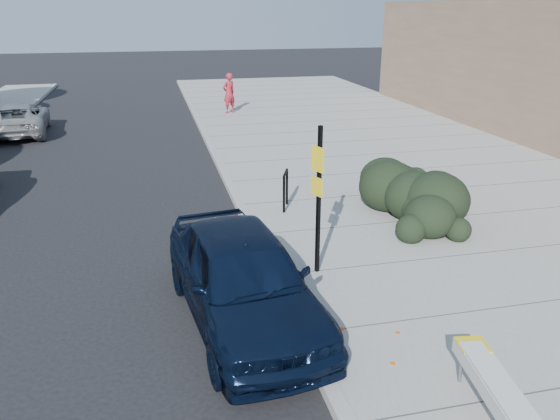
{
  "coord_description": "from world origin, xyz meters",
  "views": [
    {
      "loc": [
        -2.03,
        -8.89,
        4.84
      ],
      "look_at": [
        0.36,
        1.17,
        1.0
      ],
      "focal_mm": 35.0,
      "sensor_mm": 36.0,
      "label": 1
    }
  ],
  "objects": [
    {
      "name": "ground",
      "position": [
        0.0,
        0.0,
        0.0
      ],
      "size": [
        120.0,
        120.0,
        0.0
      ],
      "primitive_type": "plane",
      "color": "black",
      "rests_on": "ground"
    },
    {
      "name": "sidewalk_near",
      "position": [
        5.6,
        5.0,
        0.07
      ],
      "size": [
        11.2,
        50.0,
        0.15
      ],
      "primitive_type": "cube",
      "color": "gray",
      "rests_on": "ground"
    },
    {
      "name": "curb_near",
      "position": [
        0.0,
        5.0,
        0.08
      ],
      "size": [
        0.22,
        50.0,
        0.17
      ],
      "primitive_type": "cube",
      "color": "#9E9E99",
      "rests_on": "ground"
    },
    {
      "name": "bench",
      "position": [
        1.71,
        -4.3,
        0.6
      ],
      "size": [
        0.69,
        1.91,
        0.57
      ],
      "rotation": [
        0.0,
        0.0,
        -0.16
      ],
      "color": "gray",
      "rests_on": "sidewalk_near"
    },
    {
      "name": "bike_rack",
      "position": [
        1.05,
        3.5,
        0.72
      ],
      "size": [
        0.27,
        0.61,
        0.95
      ],
      "rotation": [
        0.0,
        0.0,
        -0.37
      ],
      "color": "black",
      "rests_on": "sidewalk_near"
    },
    {
      "name": "sign_post",
      "position": [
        0.79,
        -0.01,
        1.72
      ],
      "size": [
        0.16,
        0.3,
        2.79
      ],
      "rotation": [
        0.0,
        0.0,
        0.39
      ],
      "color": "black",
      "rests_on": "sidewalk_near"
    },
    {
      "name": "hedge",
      "position": [
        4.0,
        2.5,
        0.85
      ],
      "size": [
        1.87,
        3.72,
        1.39
      ],
      "primitive_type": "ellipsoid",
      "rotation": [
        0.0,
        0.0,
        0.0
      ],
      "color": "black",
      "rests_on": "sidewalk_near"
    },
    {
      "name": "sedan_navy",
      "position": [
        -0.8,
        -1.15,
        0.79
      ],
      "size": [
        2.41,
        4.82,
        1.58
      ],
      "primitive_type": "imported",
      "rotation": [
        0.0,
        0.0,
        0.12
      ],
      "color": "black",
      "rests_on": "ground"
    },
    {
      "name": "suv_silver",
      "position": [
        -7.23,
        14.86,
        0.63
      ],
      "size": [
        2.5,
        4.71,
        1.26
      ],
      "primitive_type": "imported",
      "rotation": [
        0.0,
        0.0,
        3.23
      ],
      "color": "#97999C",
      "rests_on": "ground"
    },
    {
      "name": "pedestrian",
      "position": [
        1.62,
        16.91,
        1.07
      ],
      "size": [
        0.81,
        0.73,
        1.85
      ],
      "primitive_type": "imported",
      "rotation": [
        0.0,
        0.0,
        3.68
      ],
      "color": "maroon",
      "rests_on": "sidewalk_near"
    }
  ]
}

